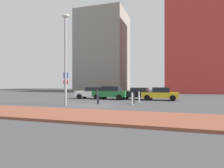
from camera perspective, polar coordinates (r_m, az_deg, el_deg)
name	(u,v)px	position (r m, az deg, el deg)	size (l,w,h in m)	color
ground_plane	(91,105)	(17.02, -6.19, -6.17)	(120.00, 120.00, 0.00)	#424244
sidewalk_brick	(52,113)	(11.96, -17.58, -8.39)	(40.00, 4.09, 0.14)	brown
parked_car_white	(93,93)	(23.87, -5.64, -2.59)	(4.22, 2.23, 1.45)	white
parked_car_green	(111,93)	(23.02, -0.40, -2.57)	(4.21, 2.19, 1.56)	#237238
parked_car_black	(137,93)	(22.77, 7.63, -2.79)	(4.33, 2.14, 1.42)	black
parked_car_yellow	(160,94)	(22.26, 14.29, -2.81)	(4.00, 2.07, 1.46)	gold
parking_sign_post	(66,84)	(18.44, -13.69, 0.07)	(0.59, 0.18, 2.94)	gray
parking_meter	(97,94)	(18.35, -4.47, -3.07)	(0.18, 0.14, 1.30)	#4C4C51
street_lamp	(66,52)	(16.88, -13.74, 9.20)	(0.70, 0.36, 7.78)	gray
traffic_bollard_near	(134,98)	(17.62, 6.53, -4.33)	(0.13, 0.13, 1.00)	black
traffic_bollard_mid	(139,97)	(18.70, 8.08, -3.96)	(0.14, 0.14, 1.08)	#B7B7BC
traffic_bollard_far	(132,99)	(17.05, 6.03, -4.36)	(0.17, 0.17, 1.06)	#B7B7BC
traffic_bollard_edge	(98,99)	(17.39, -4.15, -4.59)	(0.17, 0.17, 0.87)	black
building_colorful_midrise	(203,32)	(49.09, 25.51, 13.87)	(16.11, 16.90, 27.31)	#BF3833
building_under_construction	(103,52)	(57.13, -2.67, 9.55)	(13.52, 12.47, 22.80)	gray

